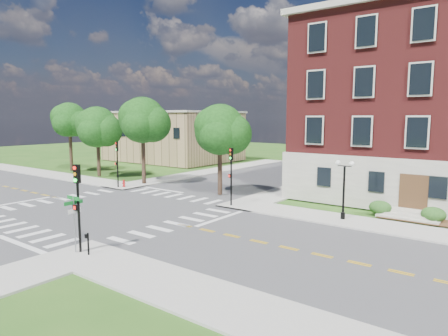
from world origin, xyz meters
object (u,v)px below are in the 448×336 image
Objects in this scene: traffic_signal_nw at (117,158)px; twin_lamp_west at (344,186)px; traffic_signal_ne at (231,169)px; fire_hydrant at (124,184)px; traffic_signal_se at (78,197)px; street_sign_pole at (74,213)px; push_button_post at (88,243)px.

traffic_signal_nw reaches higher than twin_lamp_west.
fire_hydrant is at bearing 178.20° from traffic_signal_ne.
traffic_signal_ne is 14.61m from traffic_signal_nw.
traffic_signal_se is 17.92m from twin_lamp_west.
traffic_signal_nw is 1.13× the size of twin_lamp_west.
traffic_signal_se is 6.40× the size of fire_hydrant.
twin_lamp_west is 5.64× the size of fire_hydrant.
traffic_signal_se and traffic_signal_ne have the same top height.
street_sign_pole is 4.13× the size of fire_hydrant.
traffic_signal_nw is 21.30m from push_button_post.
traffic_signal_ne is 14.54m from fire_hydrant.
push_button_post is 1.60× the size of fire_hydrant.
traffic_signal_ne is (-0.21, 14.35, 0.00)m from traffic_signal_se.
traffic_signal_se is 1.00× the size of traffic_signal_nw.
traffic_signal_ne is 1.00× the size of traffic_signal_nw.
push_button_post is at bearing -42.58° from traffic_signal_nw.
traffic_signal_ne is at bearing -1.80° from fire_hydrant.
traffic_signal_nw is 20.63m from street_sign_pole.
twin_lamp_west is 17.64m from push_button_post.
twin_lamp_west is 1.36× the size of street_sign_pole.
street_sign_pole is (14.67, -14.47, -0.88)m from traffic_signal_nw.
traffic_signal_se is at bearing -45.60° from fire_hydrant.
fire_hydrant is at bearing 134.40° from traffic_signal_se.
traffic_signal_ne is 1.13× the size of twin_lamp_west.
twin_lamp_west is 3.53× the size of push_button_post.
traffic_signal_se is 0.91m from street_sign_pole.
push_button_post is at bearing -44.17° from fire_hydrant.
fire_hydrant is at bearing 135.83° from push_button_post.
traffic_signal_se and traffic_signal_nw have the same top height.
traffic_signal_nw is (-14.61, -0.05, 0.00)m from traffic_signal_ne.
traffic_signal_ne is at bearing 93.90° from push_button_post.
twin_lamp_west reaches higher than push_button_post.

